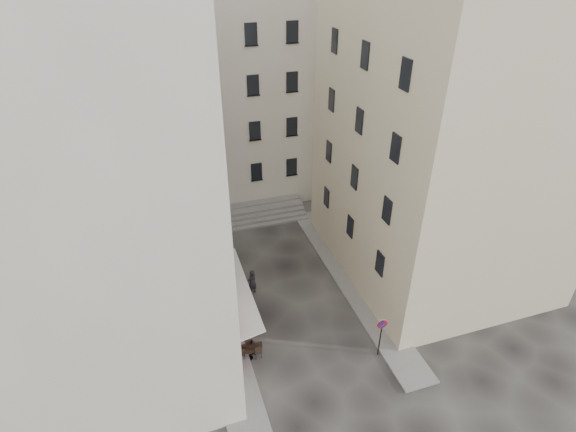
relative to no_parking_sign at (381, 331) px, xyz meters
name	(u,v)px	position (x,y,z in m)	size (l,w,h in m)	color
ground	(301,326)	(-3.33, 3.32, -1.86)	(90.00, 90.00, 0.00)	black
sidewalk_left	(214,298)	(-7.83, 7.32, -1.80)	(2.00, 22.00, 0.12)	slate
sidewalk_right	(349,279)	(1.17, 6.32, -1.80)	(2.00, 18.00, 0.12)	slate
building_left	(71,173)	(-13.83, 6.32, 8.45)	(12.20, 16.20, 20.60)	beige
building_right	(447,137)	(7.17, 6.82, 7.45)	(12.20, 14.20, 18.60)	#C2B690
building_back	(215,86)	(-4.33, 22.32, 7.45)	(18.20, 10.20, 18.60)	beige
cafe_storefront	(224,307)	(-7.64, 4.32, 0.02)	(1.74, 7.30, 3.50)	#4C0A0F
stone_steps	(250,215)	(-3.33, 15.89, -1.46)	(9.00, 3.15, 0.80)	slate
bollard_near	(252,345)	(-6.58, 2.32, -1.33)	(0.12, 0.12, 0.98)	black
bollard_mid	(238,304)	(-6.58, 5.82, -1.33)	(0.12, 0.12, 0.98)	black
bollard_far	(227,270)	(-6.58, 9.32, -1.33)	(0.12, 0.12, 0.98)	black
no_parking_sign	(381,331)	(0.00, 0.00, 0.00)	(0.60, 0.11, 2.62)	black
bistro_table_a	(249,352)	(-6.81, 1.94, -1.39)	(1.30, 0.61, 0.92)	black
bistro_table_b	(250,347)	(-6.67, 2.28, -1.41)	(1.25, 0.59, 0.88)	black
bistro_table_c	(240,326)	(-6.86, 4.03, -1.45)	(1.14, 0.53, 0.80)	black
bistro_table_d	(243,304)	(-6.26, 5.80, -1.45)	(1.15, 0.54, 0.81)	black
bistro_table_e	(224,279)	(-6.93, 8.48, -1.39)	(1.31, 0.62, 0.92)	black
pedestrian	(252,282)	(-5.37, 7.06, -0.94)	(0.67, 0.44, 1.85)	#222227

